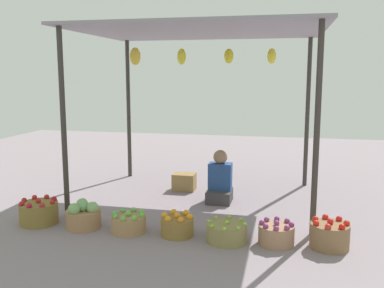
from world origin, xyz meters
name	(u,v)px	position (x,y,z in m)	size (l,w,h in m)	color
ground_plane	(201,199)	(0.00, 0.00, 0.00)	(14.00, 14.00, 0.00)	gray
market_stall_structure	(201,42)	(-0.01, 0.01, 2.35)	(3.48, 2.69, 2.53)	#38332D
vendor_person	(220,182)	(0.31, -0.07, 0.30)	(0.36, 0.44, 0.78)	#3E3A3D
basket_red_apples	(39,212)	(-1.81, -1.52, 0.14)	(0.48, 0.48, 0.33)	olive
basket_cabbages	(83,216)	(-1.18, -1.54, 0.15)	(0.43, 0.43, 0.35)	#A37751
basket_green_apples	(129,223)	(-0.58, -1.57, 0.11)	(0.42, 0.42, 0.26)	#A57E53
basket_oranges	(177,226)	(0.02, -1.55, 0.12)	(0.39, 0.39, 0.28)	olive
basket_limes	(227,232)	(0.62, -1.62, 0.11)	(0.46, 0.46, 0.25)	olive
basket_purple_onions	(276,234)	(1.17, -1.58, 0.12)	(0.40, 0.40, 0.28)	#A07759
basket_red_tomatoes	(330,235)	(1.75, -1.56, 0.14)	(0.42, 0.42, 0.34)	#856242
wooden_crate_near_vendor	(184,182)	(-0.37, 0.45, 0.14)	(0.36, 0.28, 0.27)	olive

